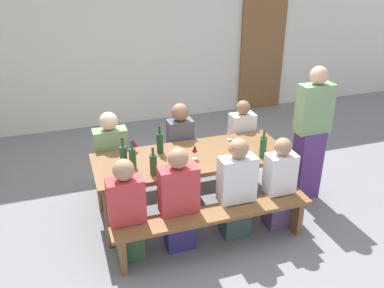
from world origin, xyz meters
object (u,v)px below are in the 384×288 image
(wooden_door, at_px, (262,56))
(seated_guest_near_0, at_px, (127,212))
(wine_bottle_0, at_px, (133,158))
(wine_glass_1, at_px, (230,131))
(wine_bottle_2, at_px, (263,148))
(seated_guest_far_2, at_px, (241,142))
(seated_guest_near_2, at_px, (236,191))
(seated_guest_near_3, at_px, (279,185))
(tasting_table, at_px, (192,161))
(standing_host, at_px, (311,137))
(bench_far, at_px, (175,158))
(wine_bottle_5, at_px, (263,145))
(wine_glass_0, at_px, (195,149))
(wine_glass_2, at_px, (134,143))
(wine_bottle_1, at_px, (153,164))
(wine_bottle_3, at_px, (160,143))
(bench_near, at_px, (214,219))
(seated_guest_far_1, at_px, (180,148))
(wine_bottle_4, at_px, (123,156))
(seated_guest_far_0, at_px, (112,159))
(seated_guest_near_1, at_px, (179,202))

(wooden_door, relative_size, seated_guest_near_0, 1.86)
(wine_bottle_0, xyz_separation_m, wine_glass_1, (1.29, 0.36, -0.01))
(wine_bottle_2, bearing_deg, seated_guest_far_2, 80.02)
(seated_guest_near_2, relative_size, seated_guest_near_3, 1.06)
(tasting_table, height_order, wine_bottle_0, wine_bottle_0)
(wooden_door, relative_size, wine_bottle_2, 6.54)
(wooden_door, distance_m, standing_host, 3.34)
(bench_far, distance_m, wine_bottle_5, 1.33)
(tasting_table, xyz_separation_m, wine_glass_0, (0.01, -0.08, 0.19))
(bench_far, xyz_separation_m, wine_glass_2, (-0.61, -0.40, 0.50))
(wine_bottle_1, height_order, wine_bottle_3, wine_bottle_3)
(wine_bottle_3, xyz_separation_m, seated_guest_near_2, (0.63, -0.78, -0.32))
(bench_far, bearing_deg, tasting_table, -90.00)
(wine_bottle_0, height_order, wine_bottle_3, wine_bottle_3)
(bench_near, xyz_separation_m, seated_guest_near_0, (-0.87, 0.15, 0.18))
(wine_bottle_5, relative_size, seated_guest_near_0, 0.26)
(seated_guest_far_1, bearing_deg, wine_bottle_4, -54.00)
(wine_glass_1, height_order, seated_guest_far_2, seated_guest_far_2)
(wine_bottle_5, relative_size, wine_glass_1, 1.81)
(wine_bottle_2, distance_m, seated_guest_near_0, 1.68)
(seated_guest_near_0, xyz_separation_m, seated_guest_far_0, (0.03, 1.16, 0.02))
(standing_host, bearing_deg, seated_guest_near_0, 10.88)
(seated_guest_near_0, distance_m, seated_guest_near_1, 0.53)
(wine_bottle_5, height_order, wine_glass_0, wine_bottle_5)
(tasting_table, relative_size, seated_guest_near_3, 2.05)
(wine_bottle_4, bearing_deg, wine_bottle_2, -10.07)
(tasting_table, bearing_deg, wine_glass_0, -85.66)
(wine_bottle_0, xyz_separation_m, wine_bottle_4, (-0.09, 0.06, 0.01))
(wine_bottle_5, relative_size, seated_guest_near_1, 0.25)
(tasting_table, height_order, bench_near, tasting_table)
(wooden_door, distance_m, wine_glass_2, 4.12)
(wine_bottle_1, bearing_deg, wine_bottle_5, 3.17)
(wine_bottle_5, xyz_separation_m, seated_guest_far_1, (-0.76, 0.78, -0.28))
(wine_bottle_2, height_order, wine_glass_0, wine_bottle_2)
(seated_guest_near_2, bearing_deg, seated_guest_near_0, 90.00)
(wine_bottle_3, relative_size, wine_glass_1, 2.05)
(wine_bottle_3, bearing_deg, wine_glass_0, -39.74)
(wooden_door, height_order, seated_guest_near_2, wooden_door)
(wine_bottle_4, height_order, seated_guest_near_0, seated_guest_near_0)
(seated_guest_far_0, bearing_deg, wine_bottle_4, 5.76)
(bench_near, distance_m, seated_guest_near_2, 0.39)
(wine_bottle_0, relative_size, seated_guest_near_0, 0.29)
(seated_guest_near_3, bearing_deg, wine_bottle_5, 3.92)
(bench_far, distance_m, seated_guest_near_2, 1.36)
(wine_bottle_0, bearing_deg, wine_bottle_2, -8.34)
(wine_bottle_0, relative_size, standing_host, 0.19)
(wine_bottle_3, relative_size, seated_guest_far_0, 0.28)
(wine_bottle_4, height_order, seated_guest_near_1, seated_guest_near_1)
(wine_bottle_2, xyz_separation_m, seated_guest_near_0, (-1.62, -0.29, -0.33))
(wine_glass_1, bearing_deg, wine_bottle_0, -164.45)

